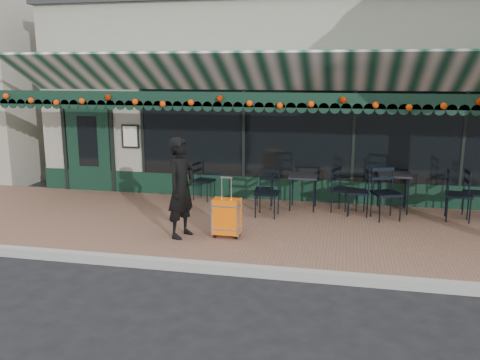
% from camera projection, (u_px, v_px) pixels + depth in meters
% --- Properties ---
extents(ground, '(80.00, 80.00, 0.00)m').
position_uv_depth(ground, '(256.00, 274.00, 7.65)').
color(ground, black).
rests_on(ground, ground).
extents(sidewalk, '(18.00, 4.00, 0.15)m').
position_uv_depth(sidewalk, '(275.00, 229.00, 9.55)').
color(sidewalk, brown).
rests_on(sidewalk, ground).
extents(curb, '(18.00, 0.16, 0.15)m').
position_uv_depth(curb, '(255.00, 271.00, 7.56)').
color(curb, '#9E9E99').
rests_on(curb, ground).
extents(restaurant_building, '(12.00, 9.60, 4.50)m').
position_uv_depth(restaurant_building, '(304.00, 96.00, 14.67)').
color(restaurant_building, gray).
rests_on(restaurant_building, ground).
extents(woman, '(0.59, 0.73, 1.75)m').
position_uv_depth(woman, '(181.00, 188.00, 8.75)').
color(woman, black).
rests_on(woman, sidewalk).
extents(suitcase, '(0.47, 0.27, 1.07)m').
position_uv_depth(suitcase, '(227.00, 217.00, 8.82)').
color(suitcase, '#FF6608').
rests_on(suitcase, sidewalk).
extents(cafe_table_a, '(0.64, 0.64, 0.80)m').
position_uv_depth(cafe_table_a, '(394.00, 177.00, 10.41)').
color(cafe_table_a, black).
rests_on(cafe_table_a, sidewalk).
extents(cafe_table_b, '(0.58, 0.58, 0.72)m').
position_uv_depth(cafe_table_b, '(303.00, 179.00, 10.57)').
color(cafe_table_b, black).
rests_on(cafe_table_b, sidewalk).
extents(chair_a_left, '(0.51, 0.51, 0.92)m').
position_uv_depth(chair_a_left, '(357.00, 192.00, 10.17)').
color(chair_a_left, black).
rests_on(chair_a_left, sidewalk).
extents(chair_a_right, '(0.55, 0.55, 0.99)m').
position_uv_depth(chair_a_right, '(459.00, 195.00, 9.79)').
color(chair_a_right, black).
rests_on(chair_a_right, sidewalk).
extents(chair_a_front, '(0.65, 0.65, 1.01)m').
position_uv_depth(chair_a_front, '(386.00, 194.00, 9.85)').
color(chair_a_front, black).
rests_on(chair_a_front, sidewalk).
extents(chair_a_extra, '(0.49, 0.49, 0.97)m').
position_uv_depth(chair_a_extra, '(477.00, 194.00, 9.94)').
color(chair_a_extra, black).
rests_on(chair_a_extra, sidewalk).
extents(chair_b_left, '(0.42, 0.42, 0.78)m').
position_uv_depth(chair_b_left, '(264.00, 190.00, 10.70)').
color(chair_b_left, black).
rests_on(chair_b_left, sidewalk).
extents(chair_b_right, '(0.61, 0.61, 0.93)m').
position_uv_depth(chair_b_right, '(345.00, 190.00, 10.34)').
color(chair_b_right, black).
rests_on(chair_b_right, sidewalk).
extents(chair_b_front, '(0.50, 0.50, 0.94)m').
position_uv_depth(chair_b_front, '(267.00, 193.00, 10.07)').
color(chair_b_front, black).
rests_on(chair_b_front, sidewalk).
extents(chair_solo, '(0.51, 0.51, 0.85)m').
position_uv_depth(chair_solo, '(204.00, 181.00, 11.40)').
color(chair_solo, black).
rests_on(chair_solo, sidewalk).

